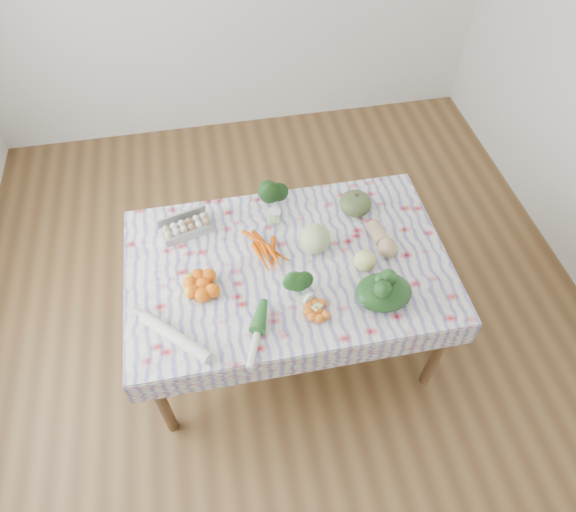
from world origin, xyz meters
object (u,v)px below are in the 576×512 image
object	(u,v)px
cabbage	(315,239)
grapefruit	(365,261)
dining_table	(288,273)
egg_carton	(187,229)
butternut_squash	(382,238)
kabocha_squash	(355,203)

from	to	relation	value
cabbage	grapefruit	xyz separation A→B (m)	(0.22, -0.17, -0.02)
dining_table	grapefruit	bearing A→B (deg)	-15.10
dining_table	grapefruit	size ratio (longest dim) A/B	14.28
egg_carton	cabbage	xyz separation A→B (m)	(0.65, -0.23, 0.04)
cabbage	butternut_squash	world-z (taller)	cabbage
dining_table	cabbage	bearing A→B (deg)	24.03
butternut_squash	cabbage	bearing A→B (deg)	164.03
dining_table	egg_carton	xyz separation A→B (m)	(-0.49, 0.30, 0.12)
dining_table	butternut_squash	bearing A→B (deg)	3.02
kabocha_squash	butternut_squash	size ratio (longest dim) A/B	0.80
egg_carton	dining_table	bearing A→B (deg)	-46.84
dining_table	cabbage	size ratio (longest dim) A/B	9.92
kabocha_squash	butternut_squash	world-z (taller)	kabocha_squash
dining_table	kabocha_squash	distance (m)	0.55
grapefruit	butternut_squash	bearing A→B (deg)	43.94
egg_carton	grapefruit	distance (m)	0.96
cabbage	grapefruit	size ratio (longest dim) A/B	1.44
kabocha_squash	dining_table	bearing A→B (deg)	-145.89
kabocha_squash	grapefruit	xyz separation A→B (m)	(-0.06, -0.40, -0.00)
dining_table	grapefruit	distance (m)	0.41
egg_carton	grapefruit	world-z (taller)	grapefruit
kabocha_squash	grapefruit	bearing A→B (deg)	-98.88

